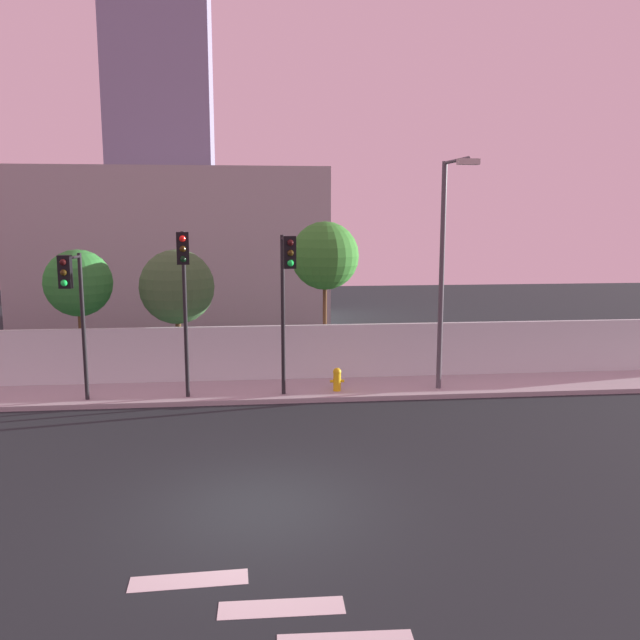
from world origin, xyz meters
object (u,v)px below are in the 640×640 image
traffic_light_left (73,296)px  roadside_tree_midleft (78,283)px  fire_hydrant (337,378)px  roadside_tree_midright (177,287)px  traffic_light_right (286,281)px  street_lamp_curbside (445,258)px  roadside_tree_rightmost (325,256)px  traffic_light_center (184,280)px

traffic_light_left → roadside_tree_midleft: bearing=102.4°
fire_hydrant → roadside_tree_midright: (-5.16, 3.13, 2.58)m
roadside_tree_midright → traffic_light_left: bearing=-121.2°
traffic_light_right → roadside_tree_midleft: bearing=149.6°
traffic_light_right → roadside_tree_midright: size_ratio=1.09×
traffic_light_right → street_lamp_curbside: street_lamp_curbside is taller
roadside_tree_rightmost → fire_hydrant: bearing=-89.3°
roadside_tree_midleft → roadside_tree_rightmost: (8.40, 0.00, 0.87)m
roadside_tree_midright → roadside_tree_rightmost: bearing=0.0°
traffic_light_center → fire_hydrant: (4.52, 0.69, -3.19)m
fire_hydrant → roadside_tree_rightmost: (-0.04, 3.13, 3.61)m
traffic_light_right → fire_hydrant: size_ratio=6.63×
traffic_light_center → roadside_tree_midright: (-0.64, 3.82, -0.61)m
street_lamp_curbside → fire_hydrant: (-3.26, 0.25, -3.74)m
fire_hydrant → traffic_light_center: bearing=-171.3°
fire_hydrant → roadside_tree_rightmost: bearing=90.7°
roadside_tree_midright → roadside_tree_rightmost: roadside_tree_rightmost is taller
roadside_tree_midleft → fire_hydrant: bearing=-20.4°
traffic_light_left → traffic_light_center: traffic_light_center is taller
fire_hydrant → roadside_tree_midleft: size_ratio=0.16×
roadside_tree_midleft → traffic_light_right: bearing=-30.4°
traffic_light_left → street_lamp_curbside: size_ratio=0.62×
fire_hydrant → roadside_tree_midright: bearing=148.8°
traffic_light_center → street_lamp_curbside: size_ratio=0.71×
street_lamp_curbside → roadside_tree_midright: 9.15m
fire_hydrant → roadside_tree_rightmost: roadside_tree_rightmost is taller
fire_hydrant → street_lamp_curbside: bearing=-4.5°
street_lamp_curbside → roadside_tree_midleft: street_lamp_curbside is taller
traffic_light_left → street_lamp_curbside: street_lamp_curbside is taller
roadside_tree_midleft → roadside_tree_midright: roadside_tree_midleft is taller
roadside_tree_midleft → street_lamp_curbside: bearing=-16.1°
roadside_tree_rightmost → roadside_tree_midright: bearing=180.0°
street_lamp_curbside → fire_hydrant: size_ratio=9.61×
roadside_tree_rightmost → roadside_tree_midleft: bearing=180.0°
street_lamp_curbside → fire_hydrant: bearing=175.5°
street_lamp_curbside → roadside_tree_midleft: (-11.70, 3.38, -0.99)m
traffic_light_right → fire_hydrant: (1.60, 0.88, -3.14)m
street_lamp_curbside → roadside_tree_midright: (-8.42, 3.38, -1.15)m
traffic_light_left → roadside_tree_rightmost: size_ratio=0.81×
traffic_light_center → roadside_tree_midleft: (-3.92, 3.82, -0.45)m
traffic_light_left → roadside_tree_rightmost: roadside_tree_rightmost is taller
traffic_light_left → roadside_tree_rightmost: (7.53, 3.97, 0.83)m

